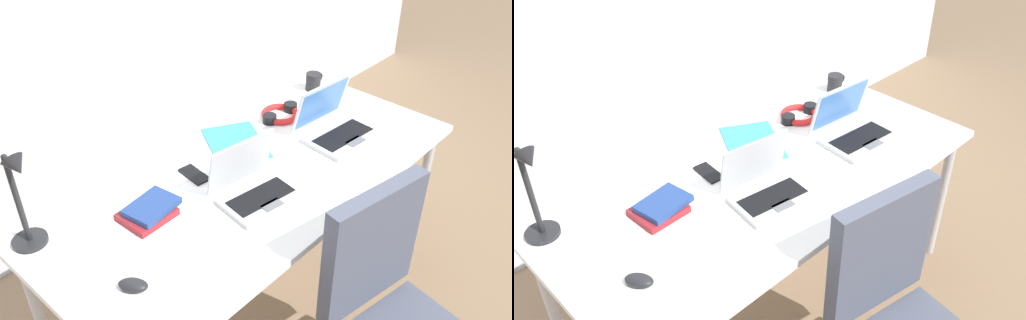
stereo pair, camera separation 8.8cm
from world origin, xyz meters
The scene contains 11 objects.
ground_plane centered at (0.00, 0.00, 0.00)m, with size 12.00×12.00×0.00m, color #7A6047.
desk centered at (0.00, 0.00, 0.68)m, with size 1.80×0.80×0.74m.
desk_lamp centered at (-0.80, 0.28, 0.94)m, with size 0.12×0.18×0.40m.
laptop_center centered at (0.47, -0.05, 0.79)m, with size 0.34×0.30×0.23m.
laptop_back_left centered at (-0.10, -0.08, 0.78)m, with size 0.32×0.28×0.22m.
computer_mouse centered at (-0.69, -0.12, 0.76)m, with size 0.06×0.10×0.03m, color black.
cell_phone centered at (-0.16, 0.19, 0.74)m, with size 0.06×0.14×0.01m, color black.
headphones centered at (0.43, 0.24, 0.76)m, with size 0.21×0.18×0.04m.
book_stack centered at (-0.44, 0.12, 0.77)m, with size 0.21×0.17×0.05m.
paper_folder_front_left centered at (0.12, 0.23, 0.74)m, with size 0.23×0.31×0.01m, color #338CC6.
coffee_mug centered at (0.75, 0.30, 0.78)m, with size 0.11×0.08×0.09m.
Camera 2 is at (-1.24, -1.25, 2.03)m, focal length 38.49 mm.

